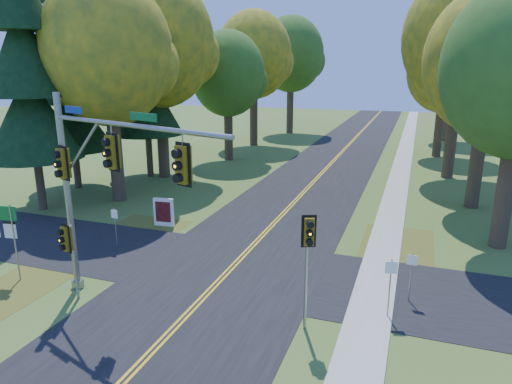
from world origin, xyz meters
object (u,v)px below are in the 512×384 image
(route_sign_cluster, at_px, (1,227))
(traffic_mast, at_px, (97,175))
(east_signal_pole, at_px, (308,244))
(info_kiosk, at_px, (164,212))

(route_sign_cluster, bearing_deg, traffic_mast, -13.55)
(east_signal_pole, bearing_deg, traffic_mast, 162.34)
(traffic_mast, relative_size, info_kiosk, 5.11)
(traffic_mast, relative_size, east_signal_pole, 1.97)
(traffic_mast, xyz_separation_m, east_signal_pole, (7.45, 0.69, -1.84))
(traffic_mast, distance_m, info_kiosk, 9.67)
(traffic_mast, height_order, east_signal_pole, traffic_mast)
(route_sign_cluster, distance_m, info_kiosk, 8.59)
(traffic_mast, height_order, info_kiosk, traffic_mast)
(route_sign_cluster, relative_size, info_kiosk, 2.05)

